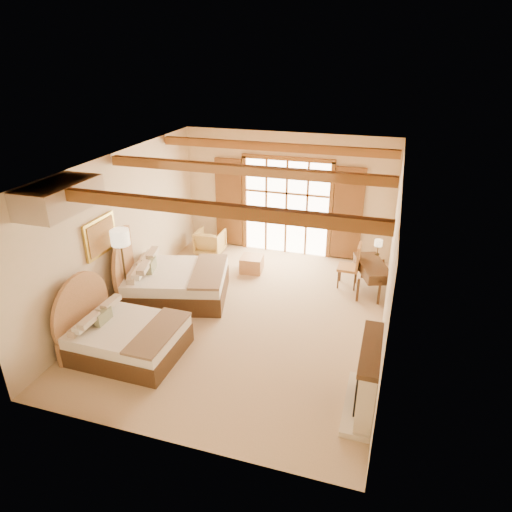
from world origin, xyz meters
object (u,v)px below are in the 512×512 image
at_px(bed_near, 120,334).
at_px(nightstand, 132,295).
at_px(armchair, 210,242).
at_px(desk, 371,276).
at_px(bed_far, 169,279).

relative_size(bed_near, nightstand, 3.35).
height_order(armchair, desk, desk).
height_order(bed_far, armchair, bed_far).
distance_m(nightstand, desk, 5.32).
bearing_deg(nightstand, bed_far, 44.26).
xyz_separation_m(bed_near, armchair, (-0.14, 4.57, -0.06)).
distance_m(bed_near, bed_far, 2.11).
bearing_deg(nightstand, desk, 20.29).
relative_size(bed_near, armchair, 2.69).
xyz_separation_m(armchair, desk, (4.30, -0.84, 0.04)).
distance_m(armchair, desk, 4.38).
height_order(bed_near, bed_far, bed_far).
height_order(nightstand, armchair, armchair).
bearing_deg(bed_near, desk, 42.71).
relative_size(bed_near, bed_far, 0.75).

